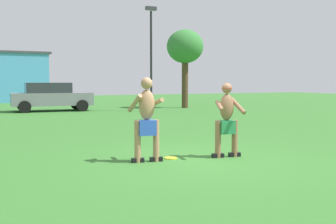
% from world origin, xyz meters
% --- Properties ---
extents(ground_plane, '(80.00, 80.00, 0.00)m').
position_xyz_m(ground_plane, '(0.00, 0.00, 0.00)').
color(ground_plane, '#38752D').
extents(player_with_cap, '(0.71, 0.60, 1.63)m').
position_xyz_m(player_with_cap, '(0.66, -0.02, 0.89)').
color(player_with_cap, black).
rests_on(player_with_cap, ground_plane).
extents(player_in_blue, '(0.66, 0.64, 1.74)m').
position_xyz_m(player_in_blue, '(-1.11, 0.26, 0.92)').
color(player_in_blue, black).
rests_on(player_in_blue, ground_plane).
extents(frisbee, '(0.28, 0.28, 0.03)m').
position_xyz_m(frisbee, '(-0.51, 0.36, 0.01)').
color(frisbee, yellow).
rests_on(frisbee, ground_plane).
extents(car_gray_near_post, '(4.39, 2.21, 1.58)m').
position_xyz_m(car_gray_near_post, '(-0.17, 16.01, 0.82)').
color(car_gray_near_post, slate).
rests_on(car_gray_near_post, ground_plane).
extents(lamp_post, '(0.60, 0.24, 5.72)m').
position_xyz_m(lamp_post, '(4.81, 13.49, 3.51)').
color(lamp_post, black).
rests_on(lamp_post, ground_plane).
extents(tree_left_field, '(2.26, 2.26, 4.85)m').
position_xyz_m(tree_left_field, '(7.85, 15.19, 3.71)').
color(tree_left_field, '#4C3823').
rests_on(tree_left_field, ground_plane).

